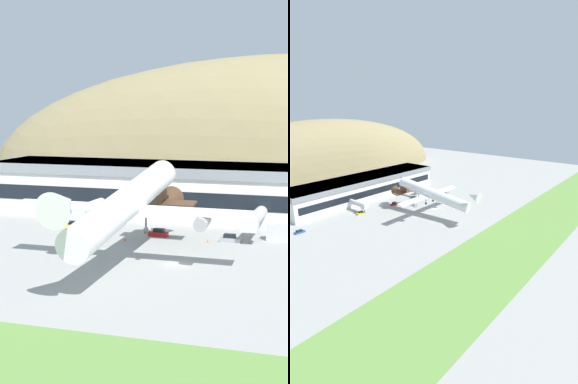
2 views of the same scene
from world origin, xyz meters
The scene contains 11 objects.
ground_plane centered at (0.00, 0.00, 0.00)m, with size 353.88×353.88×0.00m, color #9E9E99.
terminal_building centered at (-10.74, 46.01, 7.22)m, with size 97.66×22.73×12.75m.
jetway_0 centered at (-28.24, 27.71, 3.99)m, with size 3.38×13.43×5.43m.
jetway_1 centered at (9.15, 25.76, 3.99)m, with size 3.38×17.14×5.43m.
cargo_airplane centered at (-7.50, -3.40, 10.60)m, with size 41.95×54.84×12.42m.
service_car_0 centered at (-9.90, 21.53, 0.67)m, with size 4.04×1.68×1.63m.
service_car_1 centered at (-30.72, 24.08, 0.63)m, with size 4.16×1.82×1.52m.
service_car_3 centered at (5.24, 20.69, 0.66)m, with size 4.17×1.89×1.59m.
fuel_truck centered at (15.10, 25.24, 1.55)m, with size 7.17×2.73×3.23m.
traffic_cone_0 centered at (-14.84, 14.96, 0.28)m, with size 0.52×0.52×0.58m.
traffic_cone_1 centered at (0.99, 19.10, 0.28)m, with size 0.52×0.52×0.58m.
Camera 1 is at (28.70, -102.37, 27.01)m, focal length 60.00 mm.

